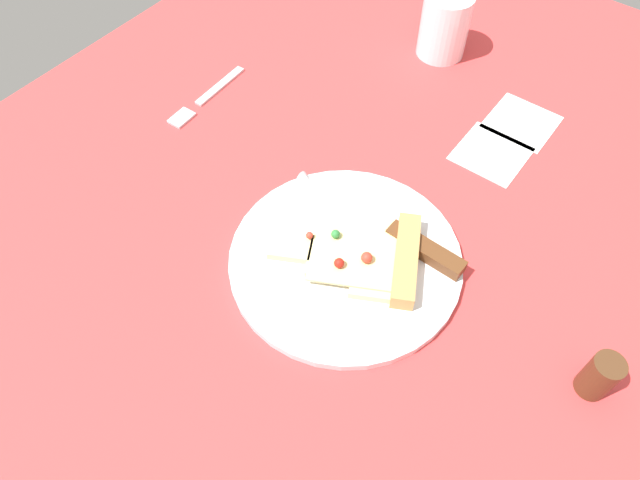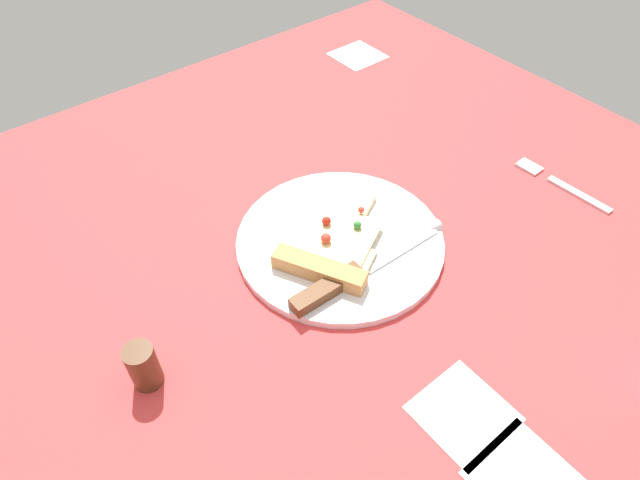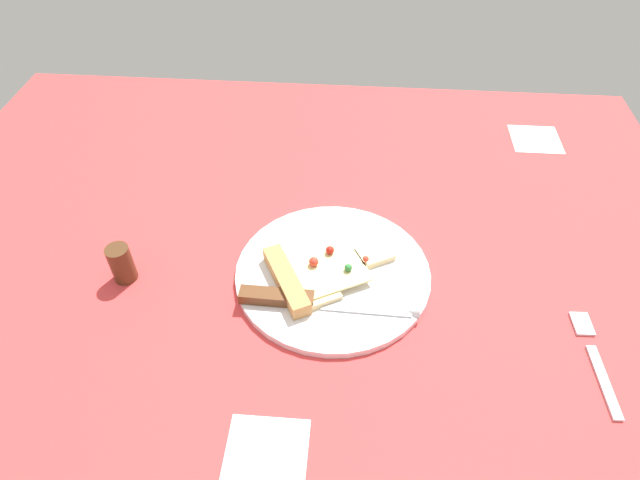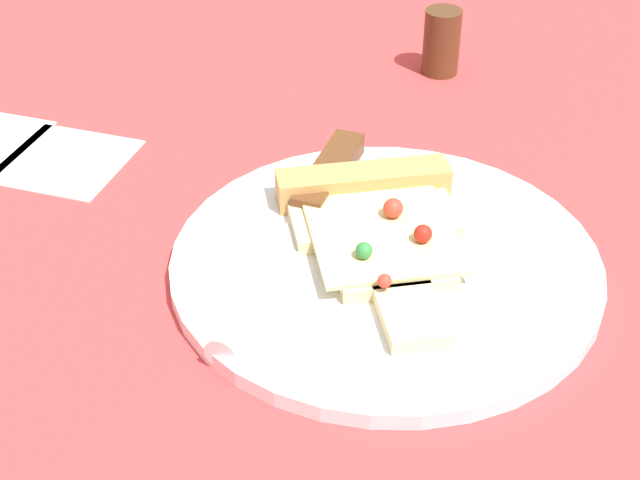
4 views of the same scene
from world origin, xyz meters
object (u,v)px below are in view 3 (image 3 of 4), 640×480
at_px(knife, 311,301).
at_px(fork, 595,355).
at_px(plate, 333,273).
at_px(pepper_shaker, 122,264).
at_px(pizza_slice, 316,272).

distance_m(knife, fork, 0.36).
bearing_deg(plate, fork, -18.09).
distance_m(knife, pepper_shaker, 0.27).
distance_m(pizza_slice, pepper_shaker, 0.27).
relative_size(plate, pepper_shaker, 4.76).
bearing_deg(knife, pepper_shaker, -96.09).
bearing_deg(knife, fork, 83.94).
height_order(knife, pepper_shaker, pepper_shaker).
xyz_separation_m(pepper_shaker, fork, (0.63, -0.08, -0.02)).
relative_size(knife, pepper_shaker, 4.15).
distance_m(pizza_slice, fork, 0.37).
bearing_deg(fork, pepper_shaker, 170.07).
distance_m(pizza_slice, knife, 0.05).
xyz_separation_m(plate, knife, (-0.03, -0.06, 0.01)).
xyz_separation_m(pizza_slice, fork, (0.36, -0.10, -0.01)).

